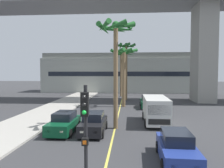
{
  "coord_description": "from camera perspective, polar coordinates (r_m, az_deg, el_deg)",
  "views": [
    {
      "loc": [
        1.09,
        -0.3,
        4.61
      ],
      "look_at": [
        0.0,
        14.0,
        3.83
      ],
      "focal_mm": 34.72,
      "sensor_mm": 36.0,
      "label": 1
    }
  ],
  "objects": [
    {
      "name": "palm_tree_far_median",
      "position": [
        28.81,
        3.12,
        6.35
      ],
      "size": [
        3.7,
        3.7,
        7.82
      ],
      "color": "brown",
      "rests_on": "ground"
    },
    {
      "name": "lane_stripe_center",
      "position": [
        24.75,
        1.77,
        -7.61
      ],
      "size": [
        0.14,
        56.0,
        0.01
      ],
      "primitive_type": "cube",
      "color": "#DBCC4C",
      "rests_on": "ground"
    },
    {
      "name": "bridge_overpass",
      "position": [
        36.51,
        4.53,
        20.6
      ],
      "size": [
        88.59,
        8.0,
        19.21
      ],
      "color": "gray",
      "rests_on": "ground"
    },
    {
      "name": "sidewalk_left",
      "position": [
        19.2,
        -24.52,
        -10.83
      ],
      "size": [
        4.8,
        80.0,
        0.15
      ],
      "primitive_type": "cube",
      "color": "#ADA89E",
      "rests_on": "ground"
    },
    {
      "name": "delivery_van",
      "position": [
        19.96,
        11.41,
        -6.53
      ],
      "size": [
        2.2,
        5.27,
        2.36
      ],
      "color": "silver",
      "rests_on": "ground"
    },
    {
      "name": "palm_tree_mid_median",
      "position": [
        17.7,
        1.01,
        11.22
      ],
      "size": [
        3.24,
        3.3,
        8.7
      ],
      "color": "brown",
      "rests_on": "ground"
    },
    {
      "name": "car_queue_fourth",
      "position": [
        17.2,
        -12.49,
        -10.03
      ],
      "size": [
        1.88,
        4.13,
        1.56
      ],
      "color": "#0C4728",
      "rests_on": "ground"
    },
    {
      "name": "traffic_light_median_near",
      "position": [
        7.13,
        -7.04,
        -12.32
      ],
      "size": [
        0.24,
        0.37,
        4.2
      ],
      "color": "black",
      "rests_on": "ground"
    },
    {
      "name": "car_queue_second",
      "position": [
        16.74,
        -4.88,
        -10.33
      ],
      "size": [
        1.84,
        4.1,
        1.56
      ],
      "color": "black",
      "rests_on": "ground"
    },
    {
      "name": "car_queue_third",
      "position": [
        12.06,
        16.63,
        -15.83
      ],
      "size": [
        1.94,
        4.16,
        1.56
      ],
      "color": "navy",
      "rests_on": "ground"
    },
    {
      "name": "palm_tree_farthest_median",
      "position": [
        35.96,
        3.88,
        7.99
      ],
      "size": [
        3.02,
        3.22,
        9.43
      ],
      "color": "brown",
      "rests_on": "ground"
    },
    {
      "name": "car_queue_front",
      "position": [
        28.55,
        9.26,
        -4.76
      ],
      "size": [
        1.89,
        4.13,
        1.56
      ],
      "color": "#0C4728",
      "rests_on": "ground"
    },
    {
      "name": "pier_building_backdrop",
      "position": [
        51.22,
        3.13,
        2.87
      ],
      "size": [
        37.34,
        8.04,
        8.93
      ],
      "color": "#ADB2A8",
      "rests_on": "ground"
    },
    {
      "name": "palm_tree_near_median",
      "position": [
        41.14,
        2.39,
        6.32
      ],
      "size": [
        2.92,
        2.93,
        8.61
      ],
      "color": "brown",
      "rests_on": "ground"
    }
  ]
}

